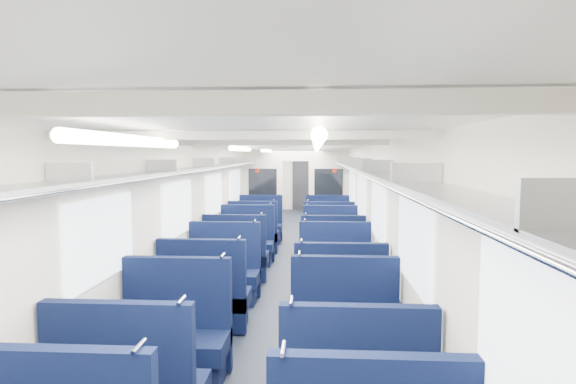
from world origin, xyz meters
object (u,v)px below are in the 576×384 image
object	(u,v)px
seat_19	(327,228)
seat_15	(330,246)
seat_12	(236,259)
seat_8	(205,300)
seat_6	(174,342)
seat_7	(345,340)
seat_11	(335,276)
end_door	(302,184)
seat_16	(254,236)
seat_17	(329,237)
bulkhead	(296,190)
seat_18	(260,228)
seat_9	(340,307)
seat_13	(333,261)
seat_14	(247,245)
seat_10	(223,276)

from	to	relation	value
seat_19	seat_15	bearing A→B (deg)	-90.00
seat_12	seat_8	bearing A→B (deg)	-90.00
seat_6	seat_7	xyz separation A→B (m)	(1.66, 0.14, 0.00)
seat_8	seat_11	bearing A→B (deg)	36.84
end_door	seat_12	size ratio (longest dim) A/B	1.67
seat_6	seat_16	distance (m)	5.79
seat_16	seat_17	world-z (taller)	same
seat_11	seat_17	bearing A→B (deg)	90.00
bulkhead	seat_8	size ratio (longest dim) A/B	2.33
seat_11	seat_12	world-z (taller)	same
seat_15	seat_19	size ratio (longest dim) A/B	1.00
bulkhead	seat_6	world-z (taller)	bulkhead
seat_11	seat_18	distance (m)	4.80
seat_9	seat_13	world-z (taller)	same
end_door	seat_19	xyz separation A→B (m)	(0.83, -6.80, -0.63)
end_door	seat_7	world-z (taller)	end_door
seat_12	seat_14	world-z (taller)	same
seat_10	seat_7	bearing A→B (deg)	-53.79
seat_9	seat_14	distance (m)	3.98
seat_14	seat_19	size ratio (longest dim) A/B	1.00
seat_8	seat_11	world-z (taller)	same
seat_10	seat_11	distance (m)	1.66
seat_6	seat_10	bearing A→B (deg)	90.00
seat_16	end_door	bearing A→B (deg)	84.13
seat_13	seat_17	distance (m)	2.21
seat_18	seat_17	bearing A→B (deg)	-37.31
seat_14	seat_7	bearing A→B (deg)	-70.22
seat_6	seat_7	bearing A→B (deg)	4.91
seat_8	seat_10	size ratio (longest dim) A/B	1.00
seat_14	seat_16	size ratio (longest dim) A/B	1.00
end_door	seat_14	bearing A→B (deg)	-95.21
bulkhead	seat_14	distance (m)	3.47
seat_10	seat_14	world-z (taller)	same
seat_11	seat_13	size ratio (longest dim) A/B	1.00
seat_13	seat_14	distance (m)	2.06
seat_6	seat_18	size ratio (longest dim) A/B	1.00
seat_8	bulkhead	bearing A→B (deg)	82.99
bulkhead	seat_12	xyz separation A→B (m)	(-0.83, -4.50, -0.86)
seat_6	seat_16	size ratio (longest dim) A/B	1.00
seat_6	seat_11	size ratio (longest dim) A/B	1.00
seat_19	seat_8	bearing A→B (deg)	-105.96
seat_7	seat_10	distance (m)	2.81
seat_12	seat_15	xyz separation A→B (m)	(1.66, 1.23, 0.00)
seat_18	seat_14	bearing A→B (deg)	-90.00
seat_10	end_door	bearing A→B (deg)	85.86
seat_10	bulkhead	bearing A→B (deg)	81.58
seat_7	seat_16	bearing A→B (deg)	106.37
seat_6	seat_11	distance (m)	3.01
seat_7	seat_13	distance (m)	3.39
seat_8	seat_12	bearing A→B (deg)	90.00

